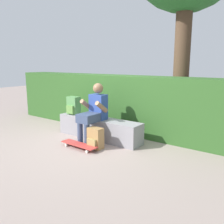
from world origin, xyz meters
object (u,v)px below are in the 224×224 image
backpack_on_bench (73,106)px  backpack_on_ground (95,139)px  person_skater (94,111)px  skateboard_near_person (79,145)px  bench_main (99,128)px

backpack_on_bench → backpack_on_ground: 1.28m
person_skater → backpack_on_ground: size_ratio=2.97×
skateboard_near_person → backpack_on_ground: backpack_on_ground is taller
person_skater → backpack_on_ground: person_skater is taller
backpack_on_ground → skateboard_near_person: bearing=-142.9°
bench_main → skateboard_near_person: bearing=-81.4°
bench_main → backpack_on_ground: bench_main is taller
backpack_on_ground → person_skater: bearing=133.7°
backpack_on_ground → bench_main: bearing=123.9°
skateboard_near_person → backpack_on_ground: 0.33m
bench_main → backpack_on_bench: 0.85m
bench_main → backpack_on_ground: size_ratio=4.97×
person_skater → skateboard_near_person: bearing=-83.2°
bench_main → person_skater: (0.05, -0.20, 0.42)m
person_skater → backpack_on_bench: person_skater is taller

